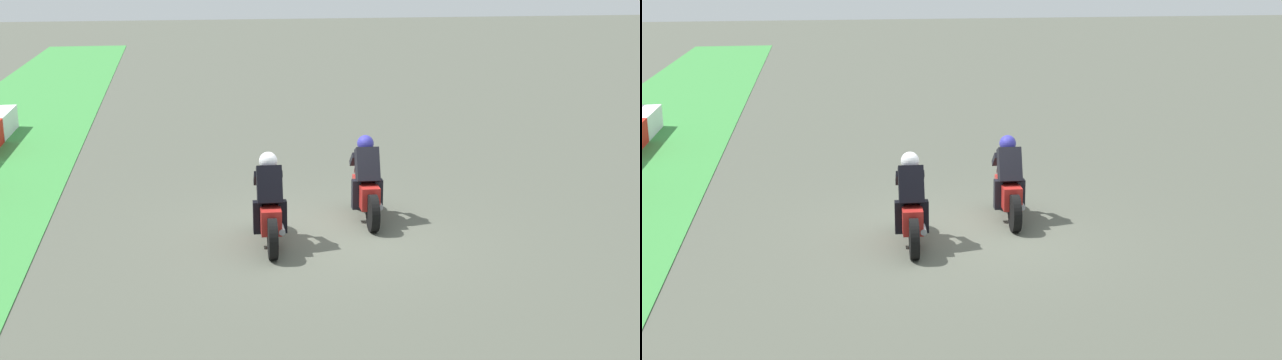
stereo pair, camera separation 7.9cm
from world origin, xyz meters
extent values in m
plane|color=#4E5145|center=(0.00, 0.00, 0.00)|extent=(120.00, 120.00, 0.00)
cube|color=white|center=(9.90, 7.01, 0.32)|extent=(2.16, 0.60, 0.64)
cylinder|color=black|center=(1.36, -0.90, 0.32)|extent=(0.65, 0.18, 0.64)
cylinder|color=black|center=(-0.04, -0.81, 0.32)|extent=(0.65, 0.18, 0.64)
cube|color=#AD221E|center=(0.66, -0.86, 0.50)|extent=(1.12, 0.40, 0.40)
ellipsoid|color=#AD221E|center=(0.76, -0.86, 0.80)|extent=(0.50, 0.33, 0.24)
cube|color=red|center=(0.15, -0.82, 0.52)|extent=(0.07, 0.16, 0.08)
cylinder|color=#A5A5AD|center=(0.30, -0.99, 0.37)|extent=(0.43, 0.13, 0.10)
cube|color=black|center=(0.56, -0.85, 1.02)|extent=(0.51, 0.43, 0.66)
sphere|color=#302E93|center=(0.78, -0.86, 1.36)|extent=(0.32, 0.32, 0.30)
cube|color=#605E5E|center=(1.16, -0.89, 0.84)|extent=(0.17, 0.27, 0.23)
cube|color=black|center=(0.56, -0.65, 0.50)|extent=(0.19, 0.15, 0.52)
cube|color=black|center=(0.53, -1.05, 0.50)|extent=(0.19, 0.15, 0.52)
cube|color=black|center=(0.96, -0.70, 1.04)|extent=(0.39, 0.13, 0.31)
cube|color=black|center=(0.93, -1.06, 1.04)|extent=(0.39, 0.13, 0.31)
cylinder|color=black|center=(0.34, 0.96, 0.32)|extent=(0.65, 0.18, 0.64)
cylinder|color=black|center=(-1.06, 1.05, 0.32)|extent=(0.65, 0.18, 0.64)
cube|color=#AD221E|center=(-0.36, 1.00, 0.50)|extent=(1.12, 0.39, 0.40)
ellipsoid|color=#AD221E|center=(-0.26, 1.00, 0.80)|extent=(0.50, 0.33, 0.24)
cube|color=red|center=(-0.87, 1.04, 0.52)|extent=(0.07, 0.16, 0.08)
cylinder|color=#A5A5AD|center=(-0.72, 0.87, 0.37)|extent=(0.43, 0.13, 0.10)
cube|color=black|center=(-0.46, 1.01, 1.02)|extent=(0.51, 0.43, 0.66)
sphere|color=silver|center=(-0.24, 1.00, 1.36)|extent=(0.32, 0.32, 0.30)
cube|color=#675393|center=(0.14, 0.97, 0.84)|extent=(0.17, 0.27, 0.23)
cube|color=black|center=(-0.47, 1.21, 0.50)|extent=(0.19, 0.15, 0.52)
cube|color=black|center=(-0.49, 0.81, 0.50)|extent=(0.19, 0.15, 0.52)
cube|color=black|center=(-0.07, 1.17, 1.04)|extent=(0.39, 0.12, 0.31)
cube|color=black|center=(-0.09, 0.81, 1.04)|extent=(0.39, 0.12, 0.31)
camera|label=1|loc=(-12.76, 2.55, 4.35)|focal=45.32mm
camera|label=2|loc=(-12.77, 2.47, 4.35)|focal=45.32mm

